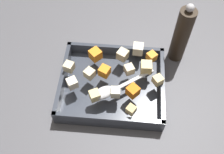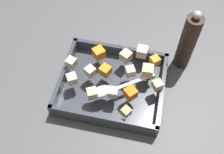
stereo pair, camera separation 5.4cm
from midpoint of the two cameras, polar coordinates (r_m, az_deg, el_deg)
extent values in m
plane|color=#4C4C51|center=(0.84, 2.78, -2.71)|extent=(4.00, 4.00, 0.00)
cube|color=#333842|center=(0.83, 1.86, -2.23)|extent=(0.31, 0.26, 0.01)
cube|color=#333842|center=(0.88, 3.48, 5.48)|extent=(0.31, 0.01, 0.04)
cube|color=#333842|center=(0.75, 0.06, -9.13)|extent=(0.31, 0.01, 0.04)
cube|color=#333842|center=(0.81, 12.32, -3.11)|extent=(0.01, 0.26, 0.04)
cube|color=#333842|center=(0.84, -8.19, 0.60)|extent=(0.01, 0.26, 0.04)
cube|color=orange|center=(0.83, -0.94, 5.02)|extent=(0.04, 0.04, 0.03)
cube|color=orange|center=(0.83, 10.90, 3.32)|extent=(0.04, 0.04, 0.03)
cube|color=orange|center=(0.76, 6.00, -3.51)|extent=(0.04, 0.04, 0.03)
cube|color=orange|center=(0.79, 0.52, 1.29)|extent=(0.04, 0.04, 0.03)
cube|color=beige|center=(0.83, 4.83, 4.37)|extent=(0.04, 0.04, 0.03)
cube|color=beige|center=(0.76, 2.35, -3.41)|extent=(0.03, 0.03, 0.03)
cube|color=tan|center=(0.73, 5.12, -7.40)|extent=(0.03, 0.03, 0.02)
cube|color=#E0CC89|center=(0.80, 9.46, 1.21)|extent=(0.03, 0.03, 0.03)
cube|color=beige|center=(0.79, -2.69, 1.15)|extent=(0.04, 0.04, 0.03)
cube|color=beige|center=(0.82, -6.74, 3.00)|extent=(0.03, 0.03, 0.03)
cube|color=#E0CC89|center=(0.78, 11.54, -1.87)|extent=(0.04, 0.04, 0.03)
cube|color=#E0CC89|center=(0.75, -2.21, -3.58)|extent=(0.04, 0.04, 0.03)
cube|color=beige|center=(0.80, 5.80, 1.14)|extent=(0.03, 0.03, 0.03)
cube|color=silver|center=(0.84, 8.23, 5.24)|extent=(0.03, 0.03, 0.03)
cube|color=silver|center=(0.78, -6.53, -0.47)|extent=(0.04, 0.04, 0.03)
ellipsoid|color=silver|center=(0.76, -0.20, -3.21)|extent=(0.07, 0.07, 0.02)
cube|color=silver|center=(0.79, 6.48, -0.98)|extent=(0.12, 0.09, 0.01)
cylinder|color=#2D2319|center=(0.86, 17.44, 6.87)|extent=(0.05, 0.05, 0.20)
sphere|color=#B7B7BC|center=(0.78, 19.56, 12.13)|extent=(0.02, 0.02, 0.02)
camera|label=1|loc=(0.03, -88.02, 3.03)|focal=43.21mm
camera|label=2|loc=(0.03, 91.98, -3.03)|focal=43.21mm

